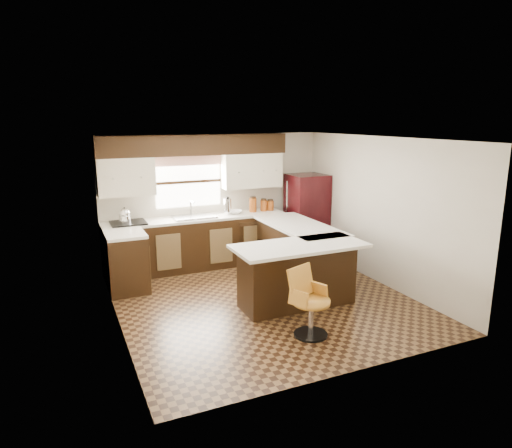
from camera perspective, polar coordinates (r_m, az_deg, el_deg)
name	(u,v)px	position (r m, az deg, el deg)	size (l,w,h in m)	color
floor	(263,300)	(6.98, 0.94, -9.49)	(4.40, 4.40, 0.00)	#49301A
ceiling	(264,139)	(6.45, 1.02, 10.60)	(4.40, 4.40, 0.00)	silver
wall_back	(215,199)	(8.62, -5.20, 3.17)	(4.40, 4.40, 0.00)	beige
wall_front	(354,267)	(4.78, 12.21, -5.29)	(4.40, 4.40, 0.00)	beige
wall_left	(114,238)	(6.06, -17.35, -1.67)	(4.40, 4.40, 0.00)	beige
wall_right	(380,211)	(7.71, 15.28, 1.57)	(4.40, 4.40, 0.00)	beige
base_cab_back	(197,244)	(8.37, -7.35, -2.45)	(3.30, 0.60, 0.90)	black
base_cab_left	(127,263)	(7.49, -15.85, -4.74)	(0.60, 0.70, 0.90)	black
counter_back	(197,218)	(8.26, -7.44, 0.71)	(3.30, 0.60, 0.04)	silver
counter_left	(125,234)	(7.36, -16.08, -1.23)	(0.60, 0.70, 0.04)	silver
soffit	(195,145)	(8.21, -7.63, 9.79)	(3.40, 0.35, 0.36)	black
upper_cab_left	(126,177)	(8.00, -15.96, 5.71)	(0.94, 0.35, 0.64)	beige
upper_cab_right	(251,170)	(8.62, -0.58, 6.72)	(1.14, 0.35, 0.64)	beige
window_pane	(188,182)	(8.40, -8.45, 5.24)	(1.20, 0.02, 0.90)	white
valance	(188,160)	(8.32, -8.46, 7.86)	(1.30, 0.06, 0.18)	#D19B93
sink	(194,217)	(8.22, -7.74, 0.90)	(0.75, 0.45, 0.03)	#B2B2B7
dishwasher	(254,243)	(8.45, -0.27, -2.34)	(0.58, 0.03, 0.78)	black
cooktop	(128,223)	(7.98, -15.68, 0.14)	(0.58, 0.50, 0.03)	black
peninsula_long	(296,254)	(7.74, 5.07, -3.70)	(0.60, 1.95, 0.90)	black
peninsula_return	(297,276)	(6.69, 5.16, -6.45)	(1.65, 0.60, 0.90)	black
counter_pen_long	(300,226)	(7.64, 5.47, -0.26)	(0.84, 1.95, 0.04)	silver
counter_pen_return	(300,246)	(6.46, 5.48, -2.76)	(1.89, 0.84, 0.04)	silver
refrigerator	(307,216)	(8.99, 6.33, 1.03)	(0.70, 0.67, 1.62)	black
bar_chair	(311,303)	(5.80, 6.95, -9.78)	(0.47, 0.47, 0.88)	orange
kettle	(125,215)	(7.95, -16.09, 1.11)	(0.19, 0.19, 0.26)	silver
percolator	(228,207)	(8.41, -3.57, 2.20)	(0.14, 0.14, 0.29)	silver
mixing_bowl	(235,212)	(8.48, -2.59, 1.51)	(0.25, 0.25, 0.06)	white
canister_large	(253,205)	(8.62, -0.39, 2.39)	(0.14, 0.14, 0.26)	#934212
canister_med	(264,206)	(8.71, 0.96, 2.31)	(0.12, 0.12, 0.21)	#934212
canister_small	(270,206)	(8.77, 1.79, 2.31)	(0.14, 0.14, 0.18)	#934212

